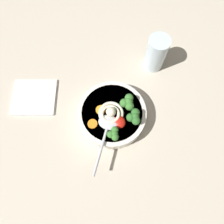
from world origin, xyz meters
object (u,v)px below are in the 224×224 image
Objects in this scene: noodle_pile at (111,113)px; drinking_glass at (156,53)px; soup_bowl at (112,115)px; soup_spoon at (107,127)px; folded_napkin at (34,97)px.

drinking_glass reaches higher than noodle_pile.
soup_bowl is 1.21× the size of soup_spoon.
soup_spoon is (3.74, -1.80, -0.22)cm from noodle_pile.
soup_spoon reaches higher than soup_bowl.
folded_napkin is (3.85, -41.18, -5.77)cm from drinking_glass.
soup_bowl is at bearing -48.19° from drinking_glass.
folded_napkin is at bearing -84.66° from drinking_glass.
soup_bowl is 26.35cm from folded_napkin.
noodle_pile is at bearing 60.63° from folded_napkin.
noodle_pile is at bearing -178.16° from soup_spoon.
drinking_glass is 0.89× the size of folded_napkin.
soup_bowl is 24.30cm from drinking_glass.
soup_bowl is 5.93cm from soup_spoon.
drinking_glass reaches higher than soup_spoon.
drinking_glass is at bearing 132.16° from noodle_pile.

